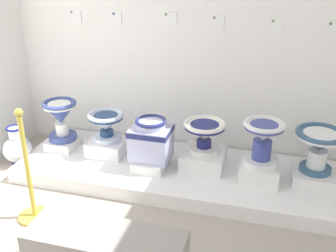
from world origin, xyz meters
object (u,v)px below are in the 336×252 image
plinth_block_pale_glazed (108,147)px  plinth_block_squat_floral (259,172)px  antique_toilet_leftmost (151,138)px  info_placard_fourth (218,22)px  info_placard_third (170,18)px  decorative_vase_companion (17,148)px  antique_toilet_rightmost (204,132)px  info_placard_fifth (276,25)px  plinth_block_broad_patterned (314,175)px  antique_toilet_pale_glazed (106,123)px  plinth_block_rightmost (203,159)px  info_placard_first (75,16)px  antique_toilet_squat_floral (263,137)px  stanchion_post_near_left (31,189)px  info_placard_sixth (334,28)px  plinth_block_tall_cobalt (64,143)px  plinth_block_leftmost (152,162)px  antique_toilet_tall_cobalt (61,115)px  info_placard_second (117,18)px  antique_toilet_broad_patterned (319,143)px

plinth_block_pale_glazed → plinth_block_squat_floral: (1.52, -0.11, 0.01)m
antique_toilet_leftmost → info_placard_fourth: 1.25m
info_placard_third → decorative_vase_companion: bearing=-154.4°
antique_toilet_rightmost → info_placard_fifth: (0.53, 0.46, 0.93)m
plinth_block_pale_glazed → plinth_block_broad_patterned: (1.99, 0.01, -0.02)m
antique_toilet_pale_glazed → antique_toilet_leftmost: size_ratio=0.91×
plinth_block_rightmost → info_placard_fifth: bearing=41.1°
plinth_block_squat_floral → info_placard_first: (-2.00, 0.58, 1.20)m
plinth_block_pale_glazed → plinth_block_broad_patterned: 1.99m
antique_toilet_rightmost → antique_toilet_squat_floral: bearing=-12.0°
plinth_block_pale_glazed → stanchion_post_near_left: (-0.24, -0.98, 0.06)m
info_placard_third → stanchion_post_near_left: (-0.77, -1.45, -1.16)m
info_placard_first → decorative_vase_companion: 1.48m
info_placard_first → info_placard_sixth: info_placard_first is taller
plinth_block_tall_cobalt → decorative_vase_companion: (-0.40, -0.23, -0.01)m
plinth_block_leftmost → info_placard_fifth: size_ratio=3.41×
antique_toilet_pale_glazed → antique_toilet_rightmost: size_ratio=0.92×
plinth_block_broad_patterned → info_placard_fifth: (-0.47, 0.45, 1.23)m
plinth_block_pale_glazed → info_placard_sixth: bearing=13.0°
antique_toilet_rightmost → decorative_vase_companion: 1.93m
info_placard_sixth → plinth_block_tall_cobalt: bearing=-169.7°
antique_toilet_pale_glazed → info_placard_sixth: (2.01, 0.46, 0.94)m
antique_toilet_tall_cobalt → antique_toilet_squat_floral: bearing=-3.5°
plinth_block_squat_floral → info_placard_fourth: 1.43m
antique_toilet_squat_floral → info_placard_third: size_ratio=3.14×
plinth_block_rightmost → stanchion_post_near_left: size_ratio=0.41×
antique_toilet_leftmost → info_placard_first: size_ratio=3.02×
antique_toilet_tall_cobalt → info_placard_second: (0.48, 0.45, 0.92)m
plinth_block_squat_floral → antique_toilet_broad_patterned: bearing=15.0°
plinth_block_rightmost → stanchion_post_near_left: 1.57m
antique_toilet_pale_glazed → info_placard_fourth: info_placard_fourth is taller
plinth_block_tall_cobalt → info_placard_fifth: size_ratio=2.85×
plinth_block_tall_cobalt → info_placard_sixth: info_placard_sixth is taller
antique_toilet_squat_floral → info_placard_fourth: size_ratio=2.99×
antique_toilet_tall_cobalt → plinth_block_rightmost: antique_toilet_tall_cobalt is taller
plinth_block_tall_cobalt → info_placard_second: (0.48, 0.45, 1.23)m
info_placard_first → stanchion_post_near_left: (0.24, -1.45, -1.14)m
plinth_block_leftmost → plinth_block_squat_floral: size_ratio=1.13×
antique_toilet_leftmost → plinth_block_squat_floral: antique_toilet_leftmost is taller
info_placard_fifth → decorative_vase_companion: 2.81m
antique_toilet_pale_glazed → info_placard_fifth: bearing=17.0°
antique_toilet_leftmost → decorative_vase_companion: size_ratio=0.95×
antique_toilet_pale_glazed → info_placard_second: 1.05m
plinth_block_broad_patterned → info_placard_second: size_ratio=3.00×
plinth_block_broad_patterned → info_placard_second: 2.40m
plinth_block_rightmost → info_placard_fifth: 1.40m
plinth_block_tall_cobalt → antique_toilet_broad_patterned: (2.49, 0.00, 0.33)m
plinth_block_squat_floral → antique_toilet_broad_patterned: antique_toilet_broad_patterned is taller
plinth_block_tall_cobalt → antique_toilet_rightmost: (1.49, -0.01, 0.31)m
antique_toilet_leftmost → info_placard_fifth: (1.01, 0.59, 0.99)m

